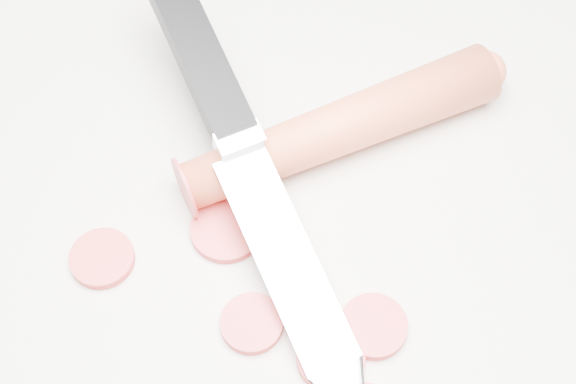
# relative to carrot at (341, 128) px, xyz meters

# --- Properties ---
(ground) EXTENTS (2.40, 2.40, 0.00)m
(ground) POSITION_rel_carrot_xyz_m (-0.01, -0.06, -0.02)
(ground) COLOR silver
(ground) RESTS_ON ground
(carrot) EXTENTS (0.17, 0.15, 0.03)m
(carrot) POSITION_rel_carrot_xyz_m (0.00, 0.00, 0.00)
(carrot) COLOR #DA532E
(carrot) RESTS_ON ground
(carrot_slice_0) EXTENTS (0.04, 0.04, 0.01)m
(carrot_slice_0) POSITION_rel_carrot_xyz_m (-0.11, -0.11, -0.02)
(carrot_slice_0) COLOR red
(carrot_slice_0) RESTS_ON ground
(carrot_slice_2) EXTENTS (0.03, 0.03, 0.01)m
(carrot_slice_2) POSITION_rel_carrot_xyz_m (-0.02, -0.12, -0.02)
(carrot_slice_2) COLOR red
(carrot_slice_2) RESTS_ON ground
(carrot_slice_3) EXTENTS (0.04, 0.04, 0.01)m
(carrot_slice_3) POSITION_rel_carrot_xyz_m (-0.05, -0.07, -0.02)
(carrot_slice_3) COLOR red
(carrot_slice_3) RESTS_ON ground
(carrot_slice_4) EXTENTS (0.04, 0.04, 0.01)m
(carrot_slice_4) POSITION_rel_carrot_xyz_m (0.02, -0.13, -0.02)
(carrot_slice_4) COLOR red
(carrot_slice_4) RESTS_ON ground
(carrot_slice_5) EXTENTS (0.04, 0.04, 0.01)m
(carrot_slice_5) POSITION_rel_carrot_xyz_m (0.04, -0.11, -0.01)
(carrot_slice_5) COLOR red
(carrot_slice_5) RESTS_ON ground
(kitchen_knife) EXTENTS (0.21, 0.25, 0.08)m
(kitchen_knife) POSITION_rel_carrot_xyz_m (-0.04, -0.05, 0.02)
(kitchen_knife) COLOR silver
(kitchen_knife) RESTS_ON ground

